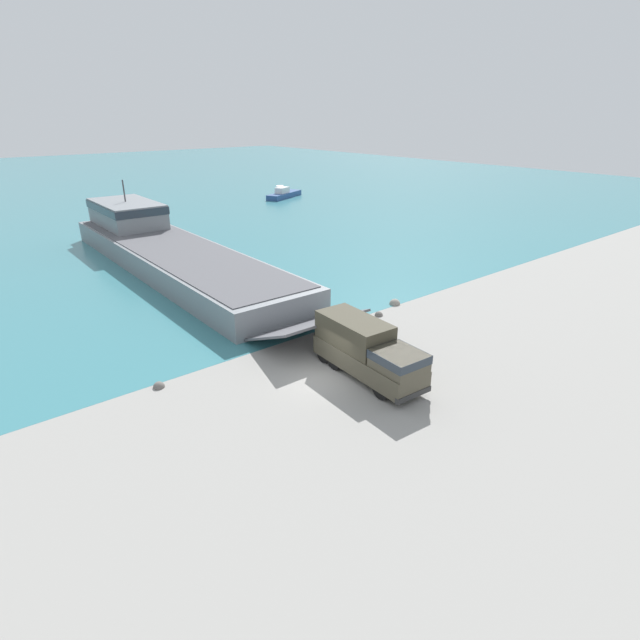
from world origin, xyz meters
name	(u,v)px	position (x,y,z in m)	size (l,w,h in m)	color
ground_plane	(318,379)	(0.00, 0.00, 0.00)	(240.00, 240.00, 0.00)	gray
water_surface	(11,192)	(0.00, 95.38, 0.00)	(240.00, 180.00, 0.01)	teal
landing_craft	(164,246)	(3.03, 28.65, 1.76)	(8.60, 42.52, 7.35)	gray
military_truck	(367,350)	(2.53, -1.41, 1.64)	(2.90, 7.77, 3.22)	#4C4738
soldier_on_ramp	(391,337)	(6.09, 0.00, 0.97)	(0.29, 0.47, 1.68)	#6B664C
moored_boat_a	(280,193)	(37.70, 57.83, 0.59)	(5.07, 6.46, 1.77)	#B22323
moored_boat_b	(284,194)	(36.99, 55.65, 0.63)	(8.94, 5.70, 1.91)	navy
shoreline_rock_a	(395,304)	(12.53, 5.63, 0.00)	(0.88, 0.88, 0.88)	gray
shoreline_rock_b	(379,316)	(9.78, 4.73, 0.00)	(0.64, 0.64, 0.64)	#66605B
shoreline_rock_c	(159,387)	(-7.51, 4.97, 0.00)	(0.66, 0.66, 0.66)	#66605B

